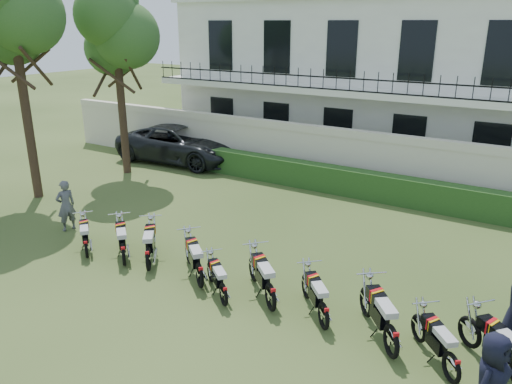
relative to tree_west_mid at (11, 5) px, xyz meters
The scene contains 18 objects.
ground 11.62m from the tree_west_mid, ahead, with size 100.00×100.00×0.00m, color #34471C.
perimeter_wall 12.99m from the tree_west_mid, 36.52° to the left, with size 30.00×0.35×2.30m.
hedge 13.64m from the tree_west_mid, 30.67° to the left, with size 18.00×0.60×1.00m, color #204418.
building 16.32m from the tree_west_mid, 53.88° to the left, with size 20.40×9.60×7.40m.
tree_west_mid is the anchor object (origin of this frame).
tree_west_near 4.11m from the tree_west_mid, 82.87° to the left, with size 3.40×3.20×7.90m.
motorcycle_0 8.73m from the tree_west_mid, 24.45° to the right, with size 1.42×1.16×0.95m.
motorcycle_1 9.46m from the tree_west_mid, 18.94° to the right, with size 1.50×1.34×1.05m.
motorcycle_2 9.98m from the tree_west_mid, 16.22° to the right, with size 1.28×1.60×1.07m.
motorcycle_3 11.29m from the tree_west_mid, 13.39° to the right, with size 1.58×1.34×1.08m.
motorcycle_4 12.19m from the tree_west_mid, 14.10° to the right, with size 1.37×1.13×0.92m.
motorcycle_5 12.94m from the tree_west_mid, 11.01° to the right, with size 1.57×1.45×1.11m.
motorcycle_6 14.09m from the tree_west_mid, 10.01° to the right, with size 1.32×1.43×1.01m.
motorcycle_7 15.42m from the tree_west_mid, ahead, with size 1.39×1.69×1.14m.
motorcycle_8 16.50m from the tree_west_mid, ahead, with size 1.25×1.41×0.98m.
suv 8.90m from the tree_west_mid, 78.52° to the left, with size 2.78×6.02×1.67m, color black.
inspector 6.99m from the tree_west_mid, 22.96° to the right, with size 0.58×0.38×1.60m, color slate.
officer_0 17.11m from the tree_west_mid, 11.81° to the right, with size 0.83×0.54×1.70m, color black.
Camera 1 is at (6.53, -9.61, 6.14)m, focal length 35.00 mm.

